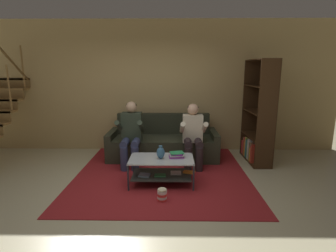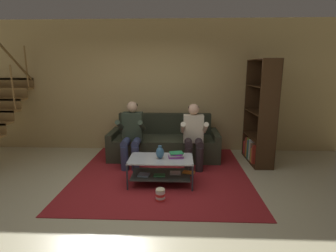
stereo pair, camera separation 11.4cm
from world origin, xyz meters
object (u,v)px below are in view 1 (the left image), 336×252
at_px(person_seated_left, 131,132).
at_px(book_stack, 177,155).
at_px(popcorn_tub, 162,194).
at_px(bookshelf, 258,126).
at_px(coffee_table, 162,167).
at_px(person_seated_right, 193,133).
at_px(couch, 163,143).
at_px(vase, 161,153).

height_order(person_seated_left, book_stack, person_seated_left).
bearing_deg(popcorn_tub, bookshelf, 43.20).
bearing_deg(popcorn_tub, coffee_table, 92.43).
distance_m(person_seated_right, book_stack, 0.85).
height_order(couch, popcorn_tub, couch).
bearing_deg(book_stack, couch, 101.82).
relative_size(person_seated_left, book_stack, 4.84).
xyz_separation_m(coffee_table, popcorn_tub, (0.02, -0.58, -0.19)).
bearing_deg(person_seated_right, bookshelf, 15.48).
height_order(person_seated_right, book_stack, person_seated_right).
bearing_deg(couch, person_seated_right, -41.47).
bearing_deg(person_seated_left, coffee_table, -52.91).
bearing_deg(popcorn_tub, person_seated_left, 114.60).
distance_m(book_stack, bookshelf, 2.03).
bearing_deg(coffee_table, book_stack, 10.71).
distance_m(couch, vase, 1.36).
distance_m(person_seated_left, vase, 1.03).
relative_size(book_stack, bookshelf, 0.13).
distance_m(vase, popcorn_tub, 0.72).
height_order(coffee_table, popcorn_tub, coffee_table).
bearing_deg(couch, coffee_table, -88.83).
relative_size(bookshelf, popcorn_tub, 10.41).
distance_m(coffee_table, bookshelf, 2.28).
height_order(person_seated_left, person_seated_right, person_seated_left).
relative_size(coffee_table, vase, 5.06).
height_order(book_stack, popcorn_tub, book_stack).
height_order(couch, coffee_table, couch).
bearing_deg(couch, vase, -89.65).
xyz_separation_m(coffee_table, vase, (-0.02, -0.01, 0.25)).
relative_size(person_seated_left, coffee_table, 1.15).
bearing_deg(vase, coffee_table, 25.58).
bearing_deg(person_seated_right, person_seated_left, 179.82).
bearing_deg(vase, couch, 90.35).
relative_size(person_seated_right, popcorn_tub, 6.15).
bearing_deg(bookshelf, coffee_table, -148.20).
bearing_deg(book_stack, popcorn_tub, -108.97).
height_order(couch, person_seated_left, person_seated_left).
xyz_separation_m(couch, person_seated_right, (0.59, -0.52, 0.36)).
relative_size(person_seated_left, vase, 5.85).
bearing_deg(person_seated_left, vase, -54.07).
relative_size(person_seated_left, person_seated_right, 1.03).
xyz_separation_m(book_stack, popcorn_tub, (-0.22, -0.63, -0.38)).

